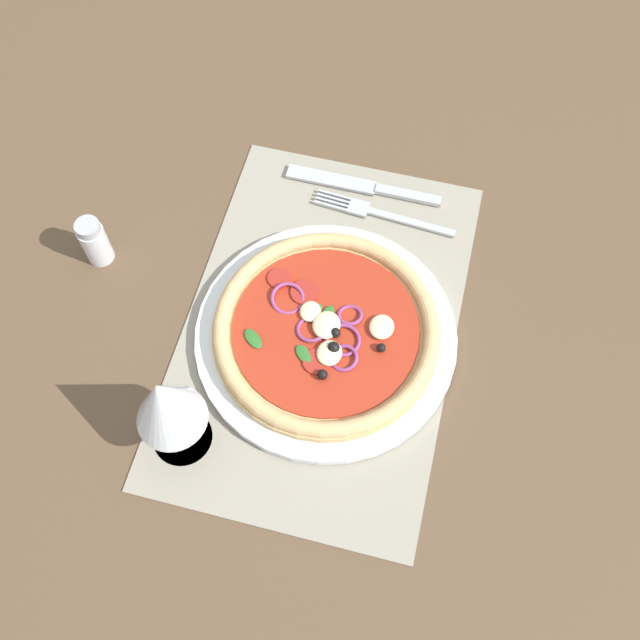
{
  "coord_description": "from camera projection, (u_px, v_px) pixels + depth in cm",
  "views": [
    {
      "loc": [
        -37.14,
        -9.22,
        76.37
      ],
      "look_at": [
        -0.46,
        0.0,
        2.46
      ],
      "focal_mm": 41.41,
      "sensor_mm": 36.0,
      "label": 1
    }
  ],
  "objects": [
    {
      "name": "plate",
      "position": [
        326.0,
        336.0,
        0.84
      ],
      "size": [
        29.75,
        29.75,
        1.06
      ],
      "primitive_type": "cylinder",
      "color": "white",
      "rests_on": "placemat"
    },
    {
      "name": "knife",
      "position": [
        362.0,
        186.0,
        0.94
      ],
      "size": [
        2.06,
        20.01,
        0.62
      ],
      "rotation": [
        0.0,
        0.0,
        1.57
      ],
      "color": "#B2B5BA",
      "rests_on": "placemat"
    },
    {
      "name": "pizza",
      "position": [
        326.0,
        330.0,
        0.82
      ],
      "size": [
        25.66,
        25.66,
        2.69
      ],
      "color": "tan",
      "rests_on": "plate"
    },
    {
      "name": "wine_glass",
      "position": [
        165.0,
        404.0,
        0.7
      ],
      "size": [
        7.2,
        7.2,
        14.9
      ],
      "color": "silver",
      "rests_on": "ground_plane"
    },
    {
      "name": "ground_plane",
      "position": [
        321.0,
        331.0,
        0.86
      ],
      "size": [
        190.0,
        140.0,
        2.4
      ],
      "primitive_type": "cube",
      "color": "brown"
    },
    {
      "name": "fork",
      "position": [
        376.0,
        213.0,
        0.92
      ],
      "size": [
        2.9,
        18.06,
        0.44
      ],
      "rotation": [
        0.0,
        0.0,
        1.49
      ],
      "color": "#B2B5BA",
      "rests_on": "placemat"
    },
    {
      "name": "pepper_shaker",
      "position": [
        94.0,
        241.0,
        0.87
      ],
      "size": [
        3.2,
        3.2,
        6.7
      ],
      "color": "silver",
      "rests_on": "ground_plane"
    },
    {
      "name": "placemat",
      "position": [
        321.0,
        325.0,
        0.85
      ],
      "size": [
        47.51,
        30.72,
        0.4
      ],
      "primitive_type": "cube",
      "color": "gray",
      "rests_on": "ground_plane"
    }
  ]
}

